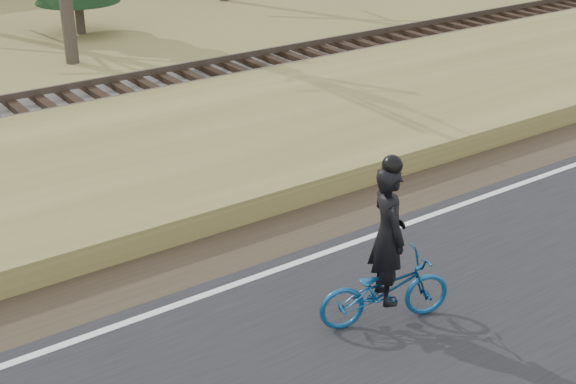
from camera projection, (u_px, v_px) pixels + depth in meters
ground at (553, 182)px, 14.79m from camera, size 120.00×120.00×0.00m
edge_line at (545, 175)px, 14.91m from camera, size 120.00×0.12×0.01m
shoulder at (503, 161)px, 15.67m from camera, size 120.00×1.60×0.04m
embankment at (400, 110)px, 17.82m from camera, size 120.00×5.00×0.44m
ballast at (300, 71)px, 20.64m from camera, size 120.00×3.00×0.45m
railroad at (300, 59)px, 20.52m from camera, size 120.00×2.40×0.29m
cyclist at (386, 270)px, 10.25m from camera, size 1.89×1.15×2.35m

